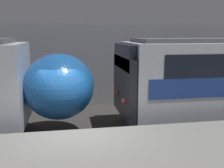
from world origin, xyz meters
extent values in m
plane|color=#33302D|center=(0.00, 0.00, 0.00)|extent=(120.00, 120.00, 0.00)
cube|color=#939399|center=(0.00, 5.99, 2.02)|extent=(50.00, 0.15, 4.03)
ellipsoid|color=#195199|center=(-0.58, 2.13, 1.79)|extent=(2.42, 2.69, 2.26)
sphere|color=#F2EFCC|center=(0.37, 2.13, 1.38)|extent=(0.20, 0.20, 0.20)
cube|color=black|center=(1.74, 2.13, 1.71)|extent=(0.25, 2.87, 2.15)
cube|color=black|center=(1.74, 2.13, 2.78)|extent=(0.25, 2.57, 0.86)
sphere|color=#EA4C42|center=(1.58, 1.47, 1.33)|extent=(0.18, 0.18, 0.18)
sphere|color=#EA4C42|center=(1.58, 2.79, 1.33)|extent=(0.18, 0.18, 0.18)
camera|label=1|loc=(-0.28, -6.92, 3.59)|focal=42.00mm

